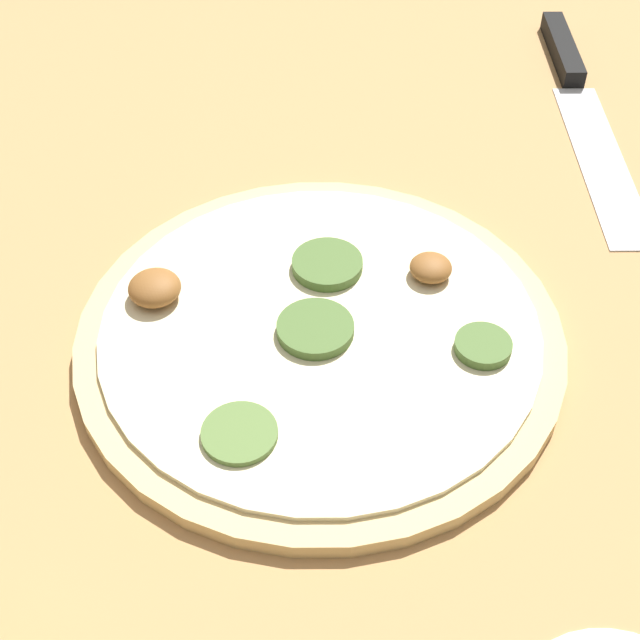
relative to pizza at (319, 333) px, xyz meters
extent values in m
plane|color=tan|center=(0.00, 0.00, -0.01)|extent=(3.00, 3.00, 0.00)
cylinder|color=#D6B77A|center=(0.00, 0.00, 0.00)|extent=(0.34, 0.34, 0.01)
cylinder|color=beige|center=(0.00, 0.00, 0.01)|extent=(0.30, 0.30, 0.00)
ellipsoid|color=brown|center=(-0.05, -0.08, 0.02)|extent=(0.03, 0.03, 0.02)
cylinder|color=#47662D|center=(0.00, 0.01, 0.01)|extent=(0.05, 0.05, 0.01)
ellipsoid|color=brown|center=(0.11, 0.03, 0.02)|extent=(0.04, 0.04, 0.02)
cylinder|color=#567538|center=(0.00, 0.11, 0.01)|extent=(0.05, 0.05, 0.00)
cylinder|color=#47662D|center=(0.02, -0.05, 0.01)|extent=(0.05, 0.05, 0.01)
cylinder|color=#47662D|center=(-0.11, -0.03, 0.01)|extent=(0.04, 0.04, 0.01)
cube|color=silver|center=(-0.12, -0.30, -0.01)|extent=(0.15, 0.23, 0.00)
cube|color=black|center=(-0.03, -0.46, 0.00)|extent=(0.08, 0.12, 0.02)
camera|label=1|loc=(-0.20, 0.37, 0.45)|focal=50.00mm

